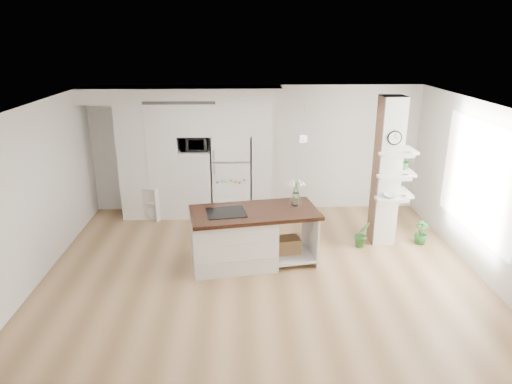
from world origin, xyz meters
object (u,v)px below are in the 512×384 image
floor_plant_a (362,234)px  refrigerator (232,175)px  kitchen_island (240,237)px  bookshelf (150,204)px

floor_plant_a → refrigerator: bearing=144.2°
refrigerator → floor_plant_a: 3.02m
kitchen_island → floor_plant_a: size_ratio=4.45×
kitchen_island → bookshelf: kitchen_island is taller
kitchen_island → bookshelf: size_ratio=3.17×
refrigerator → floor_plant_a: bearing=-35.8°
kitchen_island → bookshelf: 2.85m
floor_plant_a → bookshelf: bearing=159.6°
bookshelf → kitchen_island: bearing=-24.4°
bookshelf → floor_plant_a: bookshelf is taller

